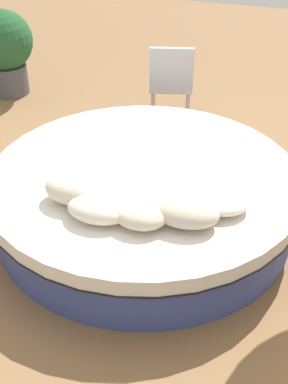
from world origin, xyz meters
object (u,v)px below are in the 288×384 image
Objects in this scene: throw_pillow_2 at (140,214)px; throw_pillow_3 at (185,211)px; throw_pillow_1 at (98,210)px; throw_pillow_4 at (219,200)px; planter at (4,48)px; throw_pillow_0 at (73,189)px; patio_chair at (171,79)px; round_bed at (144,196)px.

throw_pillow_3 reaches higher than throw_pillow_2.
throw_pillow_2 reaches higher than throw_pillow_1.
throw_pillow_3 is at bearing 15.69° from throw_pillow_1.
throw_pillow_4 is 4.30m from planter.
throw_pillow_0 is 0.47× the size of patio_chair.
throw_pillow_2 is at bearing -142.34° from throw_pillow_4.
throw_pillow_3 is at bearing 22.93° from throw_pillow_2.
throw_pillow_3 is 0.55× the size of patio_chair.
throw_pillow_2 is 2.87m from patio_chair.
throw_pillow_0 reaches higher than throw_pillow_3.
throw_pillow_0 is 0.33m from throw_pillow_1.
patio_chair is at bearing 89.19° from throw_pillow_0.
throw_pillow_0 is at bearing -179.08° from throw_pillow_3.
throw_pillow_4 is at bearing -81.01° from patio_chair.
throw_pillow_4 is (0.73, -0.31, 0.33)m from round_bed.
round_bed is 5.84× the size of throw_pillow_4.
round_bed is 5.70× the size of throw_pillow_1.
round_bed is at bearing 56.26° from throw_pillow_0.
throw_pillow_0 is at bearing -165.83° from throw_pillow_4.
throw_pillow_2 is at bearing -157.07° from throw_pillow_3.
throw_pillow_4 is at bearing 37.66° from throw_pillow_2.
throw_pillow_3 is (0.92, 0.01, -0.01)m from throw_pillow_0.
patio_chair is at bearing 108.21° from throw_pillow_3.
throw_pillow_4 is at bearing 14.17° from throw_pillow_0.
throw_pillow_3 is (0.52, -0.58, 0.36)m from round_bed.
throw_pillow_1 is 3.97m from planter.
throw_pillow_0 reaches higher than throw_pillow_1.
round_bed is at bearing -38.85° from planter.
round_bed is 0.85m from throw_pillow_1.
patio_chair is (-0.57, 2.81, -0.07)m from throw_pillow_2.
patio_chair is at bearing 99.77° from round_bed.
patio_chair reaches higher than throw_pillow_3.
throw_pillow_0 is 1.09× the size of throw_pillow_2.
throw_pillow_0 is at bearing 150.09° from throw_pillow_1.
throw_pillow_0 is 0.97× the size of throw_pillow_4.
planter is at bearing 135.33° from throw_pillow_2.
throw_pillow_2 is 0.66m from throw_pillow_4.
throw_pillow_4 is 0.41× the size of planter.
planter is (-2.39, 0.12, 0.09)m from patio_chair.
throw_pillow_3 is 4.30m from planter.
planter is at bearing 139.45° from throw_pillow_3.
round_bed is 2.41× the size of planter.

